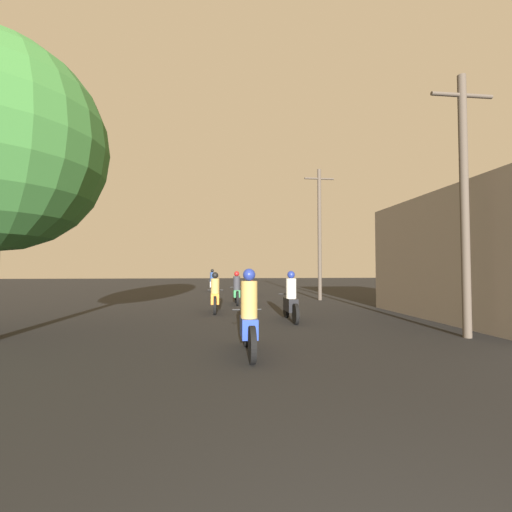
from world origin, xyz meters
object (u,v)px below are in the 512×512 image
at_px(motorcycle_black, 291,301).
at_px(motorcycle_blue, 249,320).
at_px(motorcycle_silver, 250,285).
at_px(building_right_near, 509,257).
at_px(motorcycle_green, 237,291).
at_px(utility_pole_far, 320,231).
at_px(motorcycle_white, 212,282).
at_px(motorcycle_orange, 215,296).
at_px(utility_pole_near, 464,198).

bearing_deg(motorcycle_black, motorcycle_blue, -121.37).
distance_m(motorcycle_black, motorcycle_silver, 10.82).
relative_size(motorcycle_blue, building_right_near, 0.28).
bearing_deg(motorcycle_green, utility_pole_far, 14.31).
xyz_separation_m(motorcycle_blue, motorcycle_silver, (1.41, 14.89, -0.04)).
distance_m(motorcycle_blue, motorcycle_white, 18.89).
distance_m(motorcycle_blue, motorcycle_orange, 6.48).
bearing_deg(building_right_near, motorcycle_white, 123.75).
height_order(motorcycle_black, motorcycle_green, motorcycle_black).
height_order(motorcycle_green, utility_pole_far, utility_pole_far).
xyz_separation_m(motorcycle_green, utility_pole_far, (4.49, 1.56, 3.03)).
bearing_deg(building_right_near, motorcycle_silver, 124.51).
distance_m(motorcycle_white, utility_pole_near, 19.15).
relative_size(motorcycle_orange, motorcycle_white, 0.97).
bearing_deg(utility_pole_far, motorcycle_orange, -140.17).
relative_size(motorcycle_blue, motorcycle_silver, 0.98).
bearing_deg(utility_pole_near, building_right_near, 36.78).
height_order(motorcycle_blue, utility_pole_far, utility_pole_far).
bearing_deg(motorcycle_silver, motorcycle_blue, -91.37).
relative_size(motorcycle_blue, motorcycle_green, 1.00).
xyz_separation_m(motorcycle_black, building_right_near, (7.35, -0.30, 1.42)).
distance_m(motorcycle_green, utility_pole_far, 5.64).
bearing_deg(motorcycle_white, utility_pole_far, -47.71).
bearing_deg(utility_pole_far, utility_pole_near, -86.63).
relative_size(motorcycle_green, building_right_near, 0.28).
relative_size(motorcycle_orange, utility_pole_near, 0.30).
xyz_separation_m(building_right_near, utility_pole_far, (-4.29, 7.23, 1.60)).
bearing_deg(motorcycle_blue, utility_pole_far, 69.88).
height_order(motorcycle_green, utility_pole_near, utility_pole_near).
bearing_deg(motorcycle_green, motorcycle_orange, -112.90).
bearing_deg(motorcycle_silver, utility_pole_far, -45.18).
distance_m(motorcycle_silver, motorcycle_white, 4.66).
bearing_deg(utility_pole_far, motorcycle_black, -113.83).
height_order(motorcycle_blue, motorcycle_silver, motorcycle_blue).
relative_size(motorcycle_green, motorcycle_white, 1.02).
relative_size(motorcycle_white, utility_pole_far, 0.28).
bearing_deg(motorcycle_black, utility_pole_near, -48.69).
xyz_separation_m(motorcycle_orange, utility_pole_near, (6.06, -5.43, 2.76)).
bearing_deg(motorcycle_blue, building_right_near, 25.92).
xyz_separation_m(motorcycle_blue, motorcycle_white, (-1.03, 18.86, -0.01)).
bearing_deg(motorcycle_black, motorcycle_green, 96.21).
relative_size(motorcycle_black, utility_pole_near, 0.32).
distance_m(motorcycle_blue, motorcycle_silver, 14.95).
bearing_deg(motorcycle_silver, motorcycle_black, -84.43).
xyz_separation_m(motorcycle_black, motorcycle_silver, (-0.29, 10.82, -0.01)).
xyz_separation_m(motorcycle_silver, utility_pole_near, (3.94, -13.88, 2.75)).
bearing_deg(motorcycle_white, motorcycle_orange, -82.61).
height_order(motorcycle_blue, building_right_near, building_right_near).
relative_size(motorcycle_blue, utility_pole_near, 0.31).
relative_size(motorcycle_blue, motorcycle_white, 1.02).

